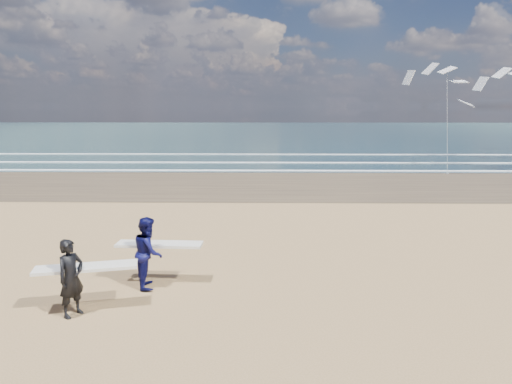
{
  "coord_description": "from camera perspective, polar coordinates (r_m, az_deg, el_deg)",
  "views": [
    {
      "loc": [
        3.62,
        -9.08,
        4.49
      ],
      "look_at": [
        3.35,
        6.0,
        1.66
      ],
      "focal_mm": 32.0,
      "sensor_mm": 36.0,
      "label": 1
    }
  ],
  "objects": [
    {
      "name": "kite_1",
      "position": [
        35.82,
        22.78,
        9.9
      ],
      "size": [
        5.61,
        4.72,
        8.24
      ],
      "color": "slate",
      "rests_on": "ground"
    },
    {
      "name": "surfer_far",
      "position": [
        11.84,
        -13.21,
        -7.26
      ],
      "size": [
        2.22,
        1.15,
        1.8
      ],
      "color": "#0B0C41",
      "rests_on": "ground"
    },
    {
      "name": "foam_breakers",
      "position": [
        40.86,
        24.7,
        3.42
      ],
      "size": [
        220.0,
        11.7,
        0.05
      ],
      "color": "white",
      "rests_on": "ground"
    },
    {
      "name": "ocean",
      "position": [
        82.83,
        12.54,
        7.27
      ],
      "size": [
        220.0,
        100.0,
        0.02
      ],
      "primitive_type": "cube",
      "color": "#1A3139",
      "rests_on": "ground"
    },
    {
      "name": "surfer_near",
      "position": [
        10.77,
        -21.86,
        -9.75
      ],
      "size": [
        2.26,
        1.23,
        1.72
      ],
      "color": "black",
      "rests_on": "ground"
    }
  ]
}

